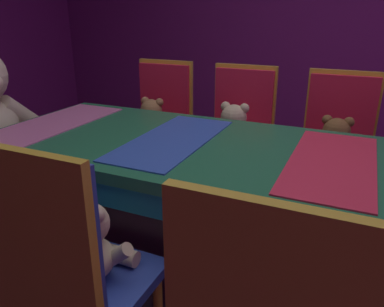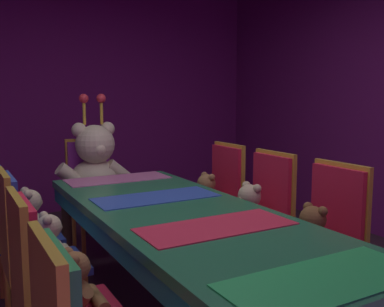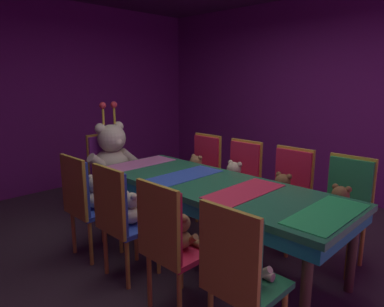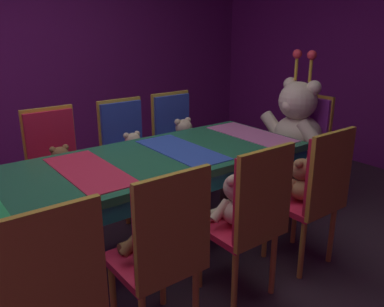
% 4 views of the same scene
% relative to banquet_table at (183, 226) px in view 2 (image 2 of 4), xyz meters
% --- Properties ---
extents(wall_back, '(5.20, 0.12, 2.80)m').
position_rel_banquet_table_xyz_m(wall_back, '(0.00, 3.20, 0.75)').
color(wall_back, '#721E72').
rests_on(wall_back, ground_plane).
extents(banquet_table, '(0.90, 2.48, 0.75)m').
position_rel_banquet_table_xyz_m(banquet_table, '(0.00, 0.00, 0.00)').
color(banquet_table, '#26724C').
rests_on(banquet_table, ground_plane).
extents(chair_left_1, '(0.42, 0.41, 0.98)m').
position_rel_banquet_table_xyz_m(chair_left_1, '(-0.81, -0.30, -0.06)').
color(chair_left_1, red).
rests_on(chair_left_1, ground_plane).
extents(teddy_left_1, '(0.22, 0.28, 0.27)m').
position_rel_banquet_table_xyz_m(teddy_left_1, '(-0.67, -0.30, -0.08)').
color(teddy_left_1, olive).
rests_on(teddy_left_1, chair_left_1).
extents(chair_left_2, '(0.42, 0.41, 0.98)m').
position_rel_banquet_table_xyz_m(chair_left_2, '(-0.80, 0.32, -0.06)').
color(chair_left_2, '#2D47B2').
rests_on(chair_left_2, ground_plane).
extents(teddy_left_2, '(0.23, 0.29, 0.28)m').
position_rel_banquet_table_xyz_m(teddy_left_2, '(-0.65, 0.32, -0.08)').
color(teddy_left_2, beige).
rests_on(teddy_left_2, chair_left_2).
extents(chair_left_3, '(0.42, 0.41, 0.98)m').
position_rel_banquet_table_xyz_m(chair_left_3, '(-0.81, 0.86, -0.06)').
color(chair_left_3, '#2D47B2').
rests_on(chair_left_3, ground_plane).
extents(teddy_left_3, '(0.26, 0.33, 0.31)m').
position_rel_banquet_table_xyz_m(teddy_left_3, '(-0.67, 0.86, -0.06)').
color(teddy_left_3, beige).
rests_on(teddy_left_3, chair_left_3).
extents(chair_right_1, '(0.42, 0.41, 0.98)m').
position_rel_banquet_table_xyz_m(chair_right_1, '(0.80, -0.32, -0.06)').
color(chair_right_1, red).
rests_on(chair_right_1, ground_plane).
extents(teddy_right_1, '(0.25, 0.32, 0.30)m').
position_rel_banquet_table_xyz_m(teddy_right_1, '(0.66, -0.32, -0.07)').
color(teddy_right_1, brown).
rests_on(teddy_right_1, chair_right_1).
extents(chair_right_2, '(0.42, 0.41, 0.98)m').
position_rel_banquet_table_xyz_m(chair_right_2, '(0.80, 0.27, -0.06)').
color(chair_right_2, red).
rests_on(chair_right_2, ground_plane).
extents(teddy_right_2, '(0.26, 0.34, 0.32)m').
position_rel_banquet_table_xyz_m(teddy_right_2, '(0.66, 0.27, -0.06)').
color(teddy_right_2, beige).
rests_on(teddy_right_2, chair_right_2).
extents(chair_right_3, '(0.42, 0.41, 0.98)m').
position_rel_banquet_table_xyz_m(chair_right_3, '(0.81, 0.86, -0.06)').
color(chair_right_3, red).
rests_on(chair_right_3, ground_plane).
extents(teddy_right_3, '(0.25, 0.32, 0.30)m').
position_rel_banquet_table_xyz_m(teddy_right_3, '(0.67, 0.86, -0.07)').
color(teddy_right_3, '#9E7247').
rests_on(teddy_right_3, chair_right_3).
extents(throne_chair, '(0.41, 0.42, 0.98)m').
position_rel_banquet_table_xyz_m(throne_chair, '(0.00, 1.78, -0.06)').
color(throne_chair, purple).
rests_on(throne_chair, ground_plane).
extents(king_teddy_bear, '(0.72, 0.56, 0.93)m').
position_rel_banquet_table_xyz_m(king_teddy_bear, '(0.00, 1.61, 0.10)').
color(king_teddy_bear, beige).
rests_on(king_teddy_bear, throne_chair).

